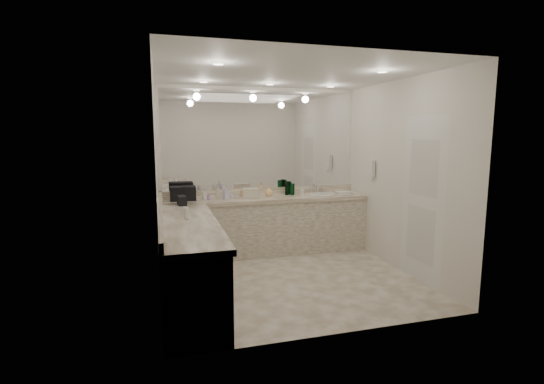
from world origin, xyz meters
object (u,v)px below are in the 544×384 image
object	(u,v)px
cream_cosmetic_case	(251,193)
soap_bottle_a	(218,192)
hand_towel	(343,192)
soap_bottle_b	(226,192)
wall_phone	(372,168)
sink	(322,194)
soap_bottle_c	(269,191)
black_toiletry_bag	(183,193)

from	to	relation	value
cream_cosmetic_case	soap_bottle_a	world-z (taller)	soap_bottle_a
hand_towel	soap_bottle_a	size ratio (longest dim) A/B	1.28
soap_bottle_a	soap_bottle_b	bearing A→B (deg)	-52.17
wall_phone	soap_bottle_a	size ratio (longest dim) A/B	1.25
sink	soap_bottle_b	distance (m)	1.59
soap_bottle_a	soap_bottle_c	size ratio (longest dim) A/B	1.20
sink	soap_bottle_a	world-z (taller)	soap_bottle_a
wall_phone	soap_bottle_a	distance (m)	2.39
wall_phone	black_toiletry_bag	xyz separation A→B (m)	(-2.82, 0.50, -0.34)
wall_phone	black_toiletry_bag	world-z (taller)	wall_phone
sink	wall_phone	bearing A→B (deg)	-39.57
soap_bottle_a	black_toiletry_bag	bearing A→B (deg)	-172.09
hand_towel	soap_bottle_b	size ratio (longest dim) A/B	1.23
wall_phone	soap_bottle_a	xyz separation A→B (m)	(-2.29, 0.58, -0.35)
hand_towel	black_toiletry_bag	bearing A→B (deg)	178.91
black_toiletry_bag	soap_bottle_a	distance (m)	0.53
sink	cream_cosmetic_case	size ratio (longest dim) A/B	1.80
sink	soap_bottle_a	bearing A→B (deg)	177.44
cream_cosmetic_case	hand_towel	size ratio (longest dim) A/B	1.00
black_toiletry_bag	soap_bottle_b	world-z (taller)	black_toiletry_bag
hand_towel	sink	bearing A→B (deg)	172.54
sink	black_toiletry_bag	xyz separation A→B (m)	(-2.21, 0.00, 0.11)
black_toiletry_bag	soap_bottle_b	bearing A→B (deg)	-5.70
cream_cosmetic_case	black_toiletry_bag	bearing A→B (deg)	-171.90
cream_cosmetic_case	soap_bottle_b	bearing A→B (deg)	-167.16
wall_phone	soap_bottle_c	distance (m)	1.63
soap_bottle_a	soap_bottle_c	xyz separation A→B (m)	(0.80, -0.04, -0.02)
black_toiletry_bag	soap_bottle_b	xyz separation A→B (m)	(0.63, -0.06, -0.01)
sink	cream_cosmetic_case	xyz separation A→B (m)	(-1.20, -0.05, 0.08)
wall_phone	cream_cosmetic_case	size ratio (longest dim) A/B	0.98
wall_phone	soap_bottle_b	distance (m)	2.26
sink	soap_bottle_b	world-z (taller)	soap_bottle_b
sink	black_toiletry_bag	distance (m)	2.22
cream_cosmetic_case	soap_bottle_a	distance (m)	0.50
cream_cosmetic_case	soap_bottle_c	world-z (taller)	soap_bottle_c
sink	black_toiletry_bag	world-z (taller)	black_toiletry_bag
black_toiletry_bag	soap_bottle_c	size ratio (longest dim) A/B	2.31
black_toiletry_bag	soap_bottle_b	size ratio (longest dim) A/B	1.86
wall_phone	hand_towel	xyz separation A→B (m)	(-0.25, 0.45, -0.43)
sink	soap_bottle_c	world-z (taller)	soap_bottle_c
sink	cream_cosmetic_case	world-z (taller)	cream_cosmetic_case
black_toiletry_bag	hand_towel	world-z (taller)	black_toiletry_bag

